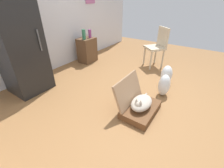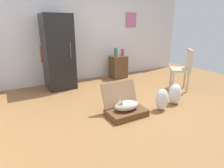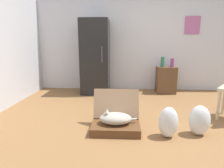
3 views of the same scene
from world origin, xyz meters
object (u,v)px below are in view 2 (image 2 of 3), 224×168
refrigerator (58,52)px  vase_tall (116,52)px  cat (126,105)px  chair (183,68)px  suitcase_base (126,113)px  side_table (118,67)px  plastic_bag_clear (175,94)px  vase_short (123,52)px  plastic_bag_white (162,100)px

refrigerator → vase_tall: refrigerator is taller
cat → chair: size_ratio=0.54×
suitcase_base → refrigerator: bearing=104.9°
cat → side_table: side_table is taller
plastic_bag_clear → side_table: side_table is taller
vase_tall → vase_short: (0.22, 0.00, -0.02)m
plastic_bag_clear → refrigerator: size_ratio=0.23×
suitcase_base → vase_short: 2.54m
plastic_bag_white → chair: (1.21, 0.61, 0.33)m
refrigerator → cat: bearing=-75.3°
plastic_bag_clear → chair: (0.79, 0.52, 0.33)m
vase_tall → refrigerator: bearing=-179.6°
side_table → vase_tall: bearing=-160.5°
suitcase_base → plastic_bag_clear: (1.10, -0.04, 0.15)m
suitcase_base → side_table: bearing=61.9°
plastic_bag_clear → refrigerator: refrigerator is taller
refrigerator → vase_short: refrigerator is taller
refrigerator → plastic_bag_clear: bearing=-52.0°
suitcase_base → vase_short: vase_short is taller
plastic_bag_clear → vase_tall: vase_tall is taller
plastic_bag_white → plastic_bag_clear: (0.42, 0.09, -0.00)m
vase_tall → chair: size_ratio=0.25×
cat → chair: bearing=14.2°
refrigerator → side_table: size_ratio=2.71×
suitcase_base → vase_short: (1.25, 2.10, 0.68)m
refrigerator → suitcase_base: bearing=-75.1°
plastic_bag_white → plastic_bag_clear: size_ratio=1.01×
plastic_bag_clear → chair: bearing=33.5°
chair → side_table: bearing=-116.7°
refrigerator → chair: size_ratio=1.80×
plastic_bag_white → refrigerator: (-1.24, 2.21, 0.66)m
plastic_bag_white → vase_tall: vase_tall is taller
chair → plastic_bag_clear: bearing=-17.5°
refrigerator → vase_tall: (1.58, 0.01, -0.11)m
side_table → plastic_bag_white: bearing=-101.5°
plastic_bag_white → plastic_bag_clear: bearing=11.6°
plastic_bag_white → cat: bearing=169.6°
plastic_bag_clear → side_table: bearing=89.0°
vase_short → chair: 1.75m
suitcase_base → plastic_bag_clear: size_ratio=1.63×
suitcase_base → vase_tall: size_ratio=2.75×
suitcase_base → vase_short: size_ratio=3.25×
plastic_bag_clear → plastic_bag_white: bearing=-168.4°
cat → plastic_bag_clear: (1.11, -0.04, 0.01)m
side_table → vase_tall: size_ratio=2.65×
plastic_bag_clear → chair: size_ratio=0.42×
plastic_bag_white → plastic_bag_clear: plastic_bag_white is taller
plastic_bag_clear → vase_short: (0.15, 2.14, 0.54)m
suitcase_base → vase_short: bearing=59.1°
vase_tall → chair: bearing=-61.9°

